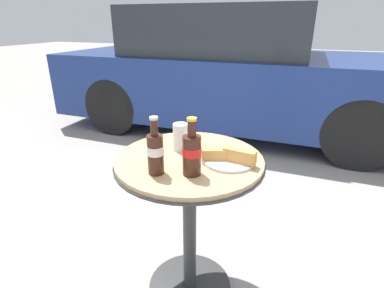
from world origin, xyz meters
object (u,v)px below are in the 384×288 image
Objects in this scene: parked_car at (233,74)px; cola_bottle_left at (155,152)px; bistro_table at (190,199)px; lunch_plate_near at (229,158)px; cola_bottle_right at (192,153)px; drinking_glass at (181,138)px.

cola_bottle_left is at bearing -82.70° from parked_car.
bistro_table is 3.30× the size of lunch_plate_near.
cola_bottle_right is (0.13, 0.04, -0.00)m from cola_bottle_left.
cola_bottle_right is 0.24m from drinking_glass.
drinking_glass is at bearing 122.71° from cola_bottle_right.
drinking_glass is 0.25m from lunch_plate_near.
cola_bottle_left is at bearing -142.05° from lunch_plate_near.
bistro_table is 0.18× the size of parked_car.
parked_car is (-0.49, 2.74, -0.16)m from cola_bottle_right.
drinking_glass is (0.00, 0.24, -0.03)m from cola_bottle_left.
cola_bottle_right is 0.19m from lunch_plate_near.
parked_car is at bearing 97.30° from cola_bottle_left.
cola_bottle_right is at bearing 17.33° from cola_bottle_left.
cola_bottle_left is 1.00× the size of cola_bottle_right.
cola_bottle_left is 0.99× the size of lunch_plate_near.
bistro_table is 0.28m from drinking_glass.
parked_car reaches higher than bistro_table.
cola_bottle_left reaches higher than lunch_plate_near.
cola_bottle_right is 2.79m from parked_car.
drinking_glass is (-0.13, 0.20, -0.03)m from cola_bottle_right.
lunch_plate_near reaches higher than bistro_table.
bistro_table is 3.33× the size of cola_bottle_right.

